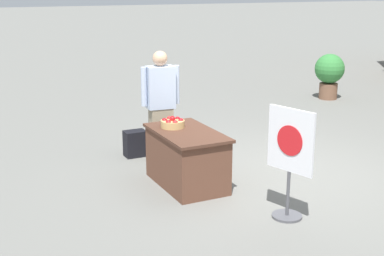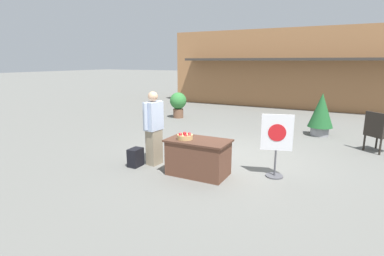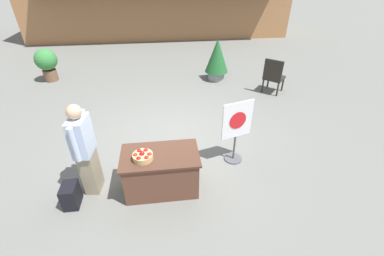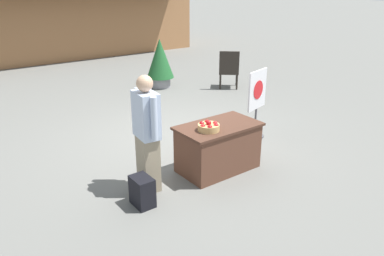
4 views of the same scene
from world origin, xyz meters
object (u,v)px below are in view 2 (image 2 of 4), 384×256
at_px(apple_basket, 185,136).
at_px(backpack, 136,157).
at_px(potted_plant_near_right, 178,103).
at_px(poster_board, 276,143).
at_px(patio_chair, 377,131).
at_px(display_table, 198,157).
at_px(potted_plant_far_left, 321,113).
at_px(person_visitor, 154,128).

bearing_deg(apple_basket, backpack, -174.75).
bearing_deg(apple_basket, potted_plant_near_right, 121.16).
relative_size(poster_board, patio_chair, 1.23).
relative_size(display_table, patio_chair, 1.22).
xyz_separation_m(apple_basket, potted_plant_far_left, (2.27, 4.99, -0.08)).
xyz_separation_m(person_visitor, potted_plant_near_right, (-2.44, 5.37, -0.24)).
xyz_separation_m(display_table, poster_board, (1.48, 0.61, 0.36)).
distance_m(display_table, apple_basket, 0.53).
distance_m(backpack, patio_chair, 6.29).
relative_size(apple_basket, backpack, 0.78).
bearing_deg(patio_chair, backpack, 169.36).
height_order(apple_basket, poster_board, poster_board).
relative_size(apple_basket, poster_board, 0.25).
bearing_deg(potted_plant_far_left, potted_plant_near_right, 173.92).
height_order(display_table, backpack, display_table).
height_order(apple_basket, patio_chair, patio_chair).
xyz_separation_m(person_visitor, patio_chair, (4.68, 3.48, -0.29)).
xyz_separation_m(backpack, potted_plant_far_left, (3.51, 5.10, 0.54)).
bearing_deg(potted_plant_far_left, apple_basket, -114.48).
bearing_deg(poster_board, potted_plant_near_right, -149.62).
height_order(display_table, apple_basket, apple_basket).
distance_m(apple_basket, person_visitor, 0.96).
relative_size(potted_plant_far_left, potted_plant_near_right, 1.28).
bearing_deg(poster_board, display_table, -83.50).
relative_size(backpack, patio_chair, 0.39).
bearing_deg(patio_chair, apple_basket, 176.58).
bearing_deg(backpack, poster_board, 15.22).
relative_size(patio_chair, potted_plant_near_right, 1.00).
height_order(person_visitor, backpack, person_visitor).
bearing_deg(backpack, potted_plant_near_right, 110.59).
distance_m(backpack, potted_plant_near_right, 6.10).
bearing_deg(apple_basket, display_table, 17.49).
distance_m(apple_basket, potted_plant_near_right, 6.53).
bearing_deg(person_visitor, potted_plant_far_left, 62.24).
xyz_separation_m(poster_board, potted_plant_far_left, (0.52, 4.29, 0.01)).
bearing_deg(apple_basket, poster_board, 21.77).
distance_m(display_table, backpack, 1.53).
bearing_deg(patio_chair, potted_plant_near_right, 117.11).
distance_m(person_visitor, potted_plant_far_left, 5.75).
bearing_deg(potted_plant_far_left, patio_chair, -41.07).
bearing_deg(potted_plant_near_right, potted_plant_far_left, -6.08).
bearing_deg(person_visitor, potted_plant_near_right, 120.59).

